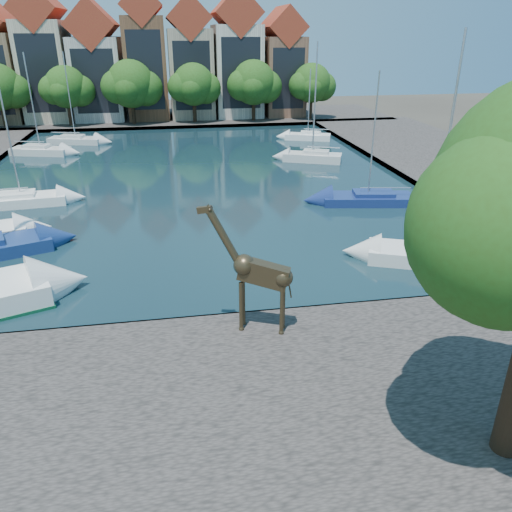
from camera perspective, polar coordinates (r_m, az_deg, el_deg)
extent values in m
plane|color=#38332B|center=(21.95, -4.40, -7.70)|extent=(160.00, 160.00, 0.00)
cube|color=black|center=(44.15, -7.53, 8.87)|extent=(38.00, 50.00, 0.08)
cube|color=#4E4743|center=(16.28, -1.83, -19.91)|extent=(50.00, 14.00, 0.50)
cube|color=#4E4743|center=(75.46, -8.78, 15.33)|extent=(60.00, 16.00, 0.50)
cube|color=#4E4743|center=(51.42, 21.93, 9.78)|extent=(14.00, 52.00, 0.50)
sphere|color=#244914|center=(12.35, 26.86, 2.71)|extent=(4.48, 4.48, 4.48)
cube|color=#806245|center=(77.83, -27.09, 17.65)|extent=(5.39, 9.00, 11.00)
cube|color=beige|center=(76.34, -22.69, 18.88)|extent=(5.88, 9.00, 12.50)
cube|color=#93411D|center=(76.23, -23.68, 24.49)|extent=(5.94, 9.18, 5.94)
cube|color=black|center=(71.97, -23.41, 18.54)|extent=(4.80, 0.05, 9.38)
cube|color=beige|center=(75.36, -17.50, 18.76)|extent=(6.37, 9.00, 10.50)
cube|color=#93411D|center=(75.13, -18.19, 23.81)|extent=(6.43, 9.18, 6.43)
cube|color=black|center=(70.93, -17.92, 18.43)|extent=(5.20, 0.05, 7.88)
cube|color=brown|center=(74.77, -12.39, 20.21)|extent=(5.39, 9.00, 13.00)
cube|color=#93411D|center=(74.70, -12.97, 26.10)|extent=(5.44, 9.18, 5.44)
cube|color=black|center=(70.30, -12.50, 19.97)|extent=(4.40, 0.05, 9.75)
cube|color=tan|center=(74.86, -7.46, 19.96)|extent=(5.88, 9.00, 11.50)
cube|color=#93411D|center=(74.69, -7.78, 25.37)|extent=(5.94, 9.18, 5.94)
cube|color=black|center=(70.40, -7.27, 19.71)|extent=(4.80, 0.05, 8.62)
cube|color=beige|center=(75.42, -2.21, 20.36)|extent=(6.37, 9.00, 12.00)
cube|color=#93411D|center=(75.29, -2.31, 26.01)|extent=(6.43, 9.18, 6.43)
cube|color=black|center=(71.00, -1.70, 20.12)|extent=(5.20, 0.05, 9.00)
cube|color=brown|center=(76.61, 2.92, 19.84)|extent=(5.39, 9.00, 10.50)
cube|color=#93411D|center=(76.39, 3.04, 24.68)|extent=(5.44, 9.18, 5.44)
cube|color=black|center=(72.26, 3.73, 19.56)|extent=(4.40, 0.05, 7.88)
cylinder|color=#332114|center=(72.69, -26.89, 14.25)|extent=(0.50, 0.50, 3.20)
sphere|color=#234313|center=(72.22, -25.93, 16.58)|extent=(4.20, 4.20, 4.20)
cylinder|color=#332114|center=(70.85, -20.52, 15.09)|extent=(0.50, 0.50, 3.20)
sphere|color=#234313|center=(70.50, -20.91, 17.61)|extent=(5.20, 5.20, 5.20)
sphere|color=#234313|center=(70.58, -19.51, 17.38)|extent=(3.90, 3.90, 3.90)
sphere|color=#234313|center=(70.40, -22.12, 17.21)|extent=(3.64, 3.64, 3.64)
cylinder|color=#332114|center=(69.88, -13.85, 15.77)|extent=(0.50, 0.50, 3.20)
sphere|color=#234313|center=(69.50, -14.14, 18.54)|extent=(6.00, 6.00, 6.00)
sphere|color=#234313|center=(69.76, -12.53, 18.20)|extent=(4.50, 4.50, 4.50)
sphere|color=#234313|center=(69.26, -15.56, 18.12)|extent=(4.20, 4.20, 4.20)
cylinder|color=#332114|center=(69.82, -7.04, 16.26)|extent=(0.50, 0.50, 3.20)
sphere|color=#234313|center=(69.46, -7.18, 18.89)|extent=(5.40, 5.40, 5.40)
sphere|color=#234313|center=(69.91, -5.77, 18.54)|extent=(4.05, 4.05, 4.05)
sphere|color=#234313|center=(69.03, -8.44, 18.56)|extent=(3.78, 3.78, 3.78)
cylinder|color=#332114|center=(70.68, -0.27, 16.52)|extent=(0.50, 0.50, 3.20)
sphere|color=#234313|center=(70.31, -0.28, 19.22)|extent=(5.80, 5.80, 5.80)
sphere|color=#234313|center=(70.96, 1.14, 18.79)|extent=(4.35, 4.35, 4.35)
sphere|color=#234313|center=(69.69, -1.59, 18.93)|extent=(4.06, 4.06, 4.06)
cylinder|color=#332114|center=(72.41, 6.25, 16.57)|extent=(0.50, 0.50, 3.20)
sphere|color=#234313|center=(72.06, 6.37, 19.06)|extent=(5.20, 5.20, 5.20)
sphere|color=#234313|center=(72.83, 7.53, 18.65)|extent=(3.90, 3.90, 3.90)
sphere|color=#234313|center=(71.33, 5.29, 18.85)|extent=(3.64, 3.64, 3.64)
cylinder|color=#3E321F|center=(20.01, -1.72, -5.80)|extent=(0.16, 0.16, 2.15)
cylinder|color=#3E321F|center=(20.39, -1.47, -5.18)|extent=(0.16, 0.16, 2.15)
cylinder|color=#3E321F|center=(19.79, 2.96, -6.19)|extent=(0.16, 0.16, 2.15)
cylinder|color=#3E321F|center=(20.17, 3.12, -5.55)|extent=(0.16, 0.16, 2.15)
cube|color=#3E321F|center=(19.39, 0.88, -2.02)|extent=(2.15, 1.22, 1.26)
cylinder|color=#3E321F|center=(19.09, -3.62, 2.09)|extent=(1.40, 0.75, 2.22)
cube|color=#3E321F|center=(18.88, -5.90, 5.29)|extent=(0.62, 0.37, 0.34)
cube|color=white|center=(40.12, -25.23, 5.90)|extent=(6.35, 2.80, 0.89)
cube|color=white|center=(40.04, -25.31, 6.30)|extent=(2.84, 1.79, 0.49)
cylinder|color=#B2B2B7|center=(38.98, -26.66, 13.41)|extent=(0.12, 0.12, 10.29)
cube|color=silver|center=(56.67, -23.41, 11.05)|extent=(6.13, 3.48, 0.91)
cube|color=silver|center=(56.61, -23.46, 11.35)|extent=(2.82, 2.04, 0.50)
cylinder|color=#B2B2B7|center=(55.93, -24.24, 15.79)|extent=(0.12, 0.12, 9.06)
cube|color=silver|center=(61.15, -19.92, 12.39)|extent=(6.21, 3.50, 0.84)
cube|color=silver|center=(61.10, -19.95, 12.65)|extent=(2.86, 2.05, 0.47)
cylinder|color=#B2B2B7|center=(60.47, -20.57, 16.75)|extent=(0.11, 0.11, 8.98)
cube|color=silver|center=(28.62, 19.31, 0.16)|extent=(6.95, 4.63, 0.99)
cube|color=silver|center=(28.49, 19.40, 0.77)|extent=(3.27, 2.58, 0.55)
cylinder|color=#B2B2B7|center=(26.93, 21.01, 11.38)|extent=(0.13, 0.13, 10.93)
cube|color=navy|center=(37.64, 12.64, 6.49)|extent=(6.86, 3.35, 0.81)
cube|color=navy|center=(37.56, 12.68, 6.89)|extent=(3.10, 2.06, 0.45)
cylinder|color=#B2B2B7|center=(36.57, 13.29, 13.23)|extent=(0.11, 0.11, 8.57)
cube|color=silver|center=(49.56, 6.46, 11.26)|extent=(5.86, 3.90, 1.00)
cube|color=silver|center=(49.49, 6.48, 11.63)|extent=(2.76, 2.18, 0.55)
cylinder|color=#B2B2B7|center=(48.66, 6.76, 17.31)|extent=(0.13, 0.13, 9.98)
cube|color=white|center=(60.10, 5.94, 13.49)|extent=(5.52, 3.43, 0.86)
cube|color=white|center=(60.04, 5.95, 13.76)|extent=(2.57, 1.95, 0.48)
cylinder|color=#B2B2B7|center=(59.51, 6.10, 17.09)|extent=(0.11, 0.11, 7.13)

